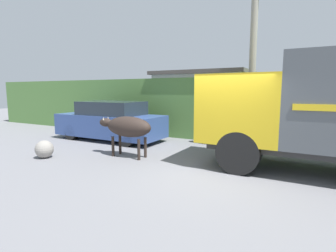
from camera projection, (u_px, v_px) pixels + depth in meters
ground_plane at (220, 171)px, 6.91m from camera, size 60.00×60.00×0.00m
hillside_embankment at (263, 107)px, 12.38m from camera, size 32.00×5.33×2.67m
building_backdrop at (202, 103)px, 12.30m from camera, size 4.36×2.70×3.00m
brown_cow at (127, 127)px, 8.34m from camera, size 2.00×0.66×1.31m
parked_suv at (110, 121)px, 11.23m from camera, size 4.80×1.81×1.66m
pedestrian_on_hill at (209, 120)px, 10.32m from camera, size 0.46×0.46×1.77m
utility_pole at (253, 57)px, 9.51m from camera, size 0.90×0.25×6.46m
roadside_rock at (44, 149)px, 8.27m from camera, size 0.56×0.56×0.56m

